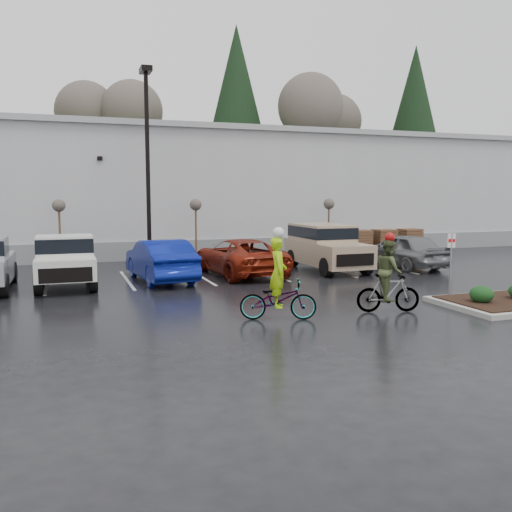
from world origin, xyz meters
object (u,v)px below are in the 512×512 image
object	(u,v)px
pallet_stack_a	(359,241)
car_red	(240,257)
pallet_stack_b	(384,240)
pickup_white	(65,260)
sapling_west	(59,209)
sapling_mid	(196,208)
cyclist_olive	(388,283)
car_grey	(402,250)
lamppost	(147,145)
car_blue	(160,260)
pallet_stack_c	(409,240)
suv_tan	(327,247)
sapling_east	(329,207)
cyclist_hivis	(278,292)
fire_lane_sign	(451,258)

from	to	relation	value
pallet_stack_a	car_red	xyz separation A→B (m)	(-9.29, -6.05, 0.10)
pallet_stack_b	pickup_white	size ratio (longest dim) A/B	0.26
sapling_west	sapling_mid	distance (m)	6.50
car_red	cyclist_olive	world-z (taller)	cyclist_olive
sapling_mid	car_grey	distance (m)	10.31
lamppost	car_blue	distance (m)	6.67
pallet_stack_c	car_blue	xyz separation A→B (m)	(-16.26, -6.55, 0.15)
sapling_west	car_red	bearing A→B (deg)	-35.00
suv_tan	car_grey	xyz separation A→B (m)	(3.68, -0.41, -0.22)
sapling_east	car_grey	xyz separation A→B (m)	(1.05, -5.44, -1.92)
pickup_white	cyclist_hivis	size ratio (longest dim) A/B	2.05
pallet_stack_c	car_red	distance (m)	14.15
pallet_stack_b	fire_lane_sign	world-z (taller)	fire_lane_sign
car_red	cyclist_olive	xyz separation A→B (m)	(1.79, -8.51, 0.07)
car_blue	car_grey	distance (m)	11.31
sapling_east	suv_tan	world-z (taller)	sapling_east
pallet_stack_c	car_blue	bearing A→B (deg)	-158.04
pallet_stack_a	cyclist_olive	distance (m)	16.38
car_red	pallet_stack_c	bearing A→B (deg)	-159.34
pallet_stack_b	suv_tan	bearing A→B (deg)	-138.55
lamppost	cyclist_hivis	xyz separation A→B (m)	(1.64, -12.39, -4.91)
pallet_stack_c	car_blue	world-z (taller)	car_blue
car_blue	pickup_white	bearing A→B (deg)	-6.47
sapling_mid	pallet_stack_b	world-z (taller)	sapling_mid
car_grey	cyclist_olive	bearing A→B (deg)	45.61
sapling_mid	cyclist_olive	distance (m)	13.92
pallet_stack_a	suv_tan	world-z (taller)	suv_tan
pallet_stack_a	pallet_stack_c	world-z (taller)	same
sapling_west	suv_tan	world-z (taller)	sapling_west
lamppost	cyclist_hivis	bearing A→B (deg)	-82.45
lamppost	sapling_west	world-z (taller)	lamppost
pallet_stack_c	cyclist_olive	xyz separation A→B (m)	(-10.99, -14.56, 0.17)
pallet_stack_b	sapling_west	bearing A→B (deg)	-176.86
suv_tan	pallet_stack_b	bearing A→B (deg)	41.45
pickup_white	suv_tan	bearing A→B (deg)	2.43
pickup_white	cyclist_hivis	xyz separation A→B (m)	(5.44, -7.88, -0.20)
sapling_east	pallet_stack_b	size ratio (longest dim) A/B	2.37
pickup_white	suv_tan	world-z (taller)	suv_tan
sapling_east	sapling_mid	bearing A→B (deg)	180.00
sapling_west	suv_tan	size ratio (longest dim) A/B	0.63
pickup_white	car_red	distance (m)	7.03
car_blue	car_grey	bearing A→B (deg)	174.91
pallet_stack_c	car_grey	size ratio (longest dim) A/B	0.28
cyclist_hivis	sapling_mid	bearing A→B (deg)	15.49
sapling_east	cyclist_olive	distance (m)	14.58
pallet_stack_a	pallet_stack_c	xyz separation A→B (m)	(3.50, 0.00, 0.00)
cyclist_hivis	car_red	bearing A→B (deg)	8.48
cyclist_olive	car_grey	bearing A→B (deg)	-21.67
sapling_west	sapling_mid	bearing A→B (deg)	0.00
pickup_white	cyclist_hivis	distance (m)	9.58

